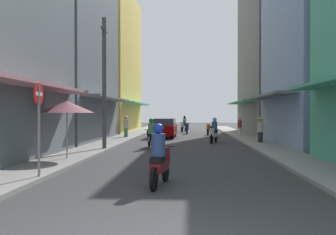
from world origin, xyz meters
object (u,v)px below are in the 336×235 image
Objects in this scene: motorbike_maroon at (160,158)px; motorbike_silver at (184,125)px; motorbike_black at (151,135)px; motorbike_white at (214,132)px; pedestrian_crossing at (126,125)px; pedestrian_far at (240,127)px; utility_pole at (104,83)px; motorbike_orange at (209,129)px; motorbike_blue at (187,128)px; vendor_umbrella at (67,107)px; street_sign_no_entry at (39,117)px; pedestrian_foreground at (260,129)px; parked_car at (164,128)px.

motorbike_maroon is 1.02× the size of motorbike_silver.
motorbike_black is (-1.28, 9.53, 0.00)m from motorbike_maroon.
pedestrian_crossing reaches higher than motorbike_white.
utility_pole is (-8.12, -11.25, 2.56)m from pedestrian_far.
motorbike_white is 6.83m from pedestrian_far.
motorbike_orange is at bearing 65.82° from utility_pole.
pedestrian_crossing reaches higher than pedestrian_far.
pedestrian_crossing is at bearing 149.96° from motorbike_white.
motorbike_white is at bearing -79.86° from motorbike_blue.
motorbike_orange is at bearing 72.47° from motorbike_black.
motorbike_black is 0.77× the size of vendor_umbrella.
pedestrian_far is 0.24× the size of utility_pole.
street_sign_no_entry reaches higher than motorbike_white.
motorbike_silver is 0.99× the size of motorbike_black.
motorbike_orange is 14.46m from utility_pole.
motorbike_black reaches higher than motorbike_blue.
pedestrian_far is at bearing 18.20° from pedestrian_crossing.
pedestrian_foreground is at bearing 42.26° from vendor_umbrella.
parked_car is 1.80× the size of vendor_umbrella.
motorbike_blue is 1.03× the size of motorbike_silver.
utility_pole reaches higher than motorbike_blue.
motorbike_maroon is 3.51m from street_sign_no_entry.
parked_car is 2.43× the size of pedestrian_crossing.
motorbike_silver is 0.42× the size of parked_car.
motorbike_white is 1.14× the size of pedestrian_far.
vendor_umbrella reaches higher than pedestrian_crossing.
motorbike_maroon is 1.06× the size of pedestrian_crossing.
parked_car is at bearing 82.88° from street_sign_no_entry.
street_sign_no_entry reaches higher than motorbike_silver.
motorbike_white is at bearing -52.60° from parked_car.
motorbike_blue is at bearing 112.89° from pedestrian_foreground.
pedestrian_foreground reaches higher than motorbike_orange.
pedestrian_foreground is at bearing -16.10° from motorbike_white.
parked_car is (0.09, 8.03, 0.04)m from motorbike_black.
motorbike_maroon is 0.28× the size of utility_pole.
motorbike_maroon is 17.61m from parked_car.
motorbike_maroon and motorbike_white have the same top height.
pedestrian_far is (5.97, 9.92, 0.06)m from motorbike_black.
pedestrian_far is (2.46, 6.37, 0.06)m from motorbike_white.
motorbike_orange is at bearing 83.57° from motorbike_maroon.
motorbike_orange is (2.38, 21.14, -0.20)m from motorbike_maroon.
vendor_umbrella is at bearing -101.56° from parked_car.
motorbike_maroon is 13.28m from motorbike_white.
pedestrian_far is at bearing -38.26° from motorbike_blue.
motorbike_blue is 1.10× the size of pedestrian_foreground.
motorbike_white is at bearing 163.90° from pedestrian_foreground.
motorbike_black is 6.80m from pedestrian_foreground.
motorbike_blue is at bearing 76.57° from vendor_umbrella.
street_sign_no_entry is at bearing 171.81° from motorbike_maroon.
pedestrian_crossing reaches higher than motorbike_black.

